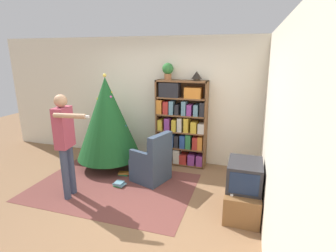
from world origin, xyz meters
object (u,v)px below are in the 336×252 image
at_px(television, 245,175).
at_px(standing_person, 65,138).
at_px(armchair, 152,164).
at_px(christmas_tree, 107,118).
at_px(potted_plant, 168,70).
at_px(bookshelf, 181,124).
at_px(table_lamp, 197,75).

bearing_deg(television, standing_person, -172.35).
distance_m(television, armchair, 1.72).
distance_m(christmas_tree, standing_person, 1.24).
distance_m(christmas_tree, potted_plant, 1.53).
relative_size(bookshelf, standing_person, 1.05).
height_order(bookshelf, standing_person, bookshelf).
bearing_deg(table_lamp, standing_person, -133.03).
relative_size(television, table_lamp, 2.96).
bearing_deg(bookshelf, television, -47.45).
relative_size(bookshelf, christmas_tree, 0.93).
height_order(christmas_tree, armchair, christmas_tree).
height_order(television, standing_person, standing_person).
xyz_separation_m(television, potted_plant, (-1.59, 1.44, 1.35)).
relative_size(christmas_tree, standing_person, 1.13).
distance_m(armchair, table_lamp, 1.87).
bearing_deg(television, potted_plant, 137.94).
bearing_deg(christmas_tree, table_lamp, 18.62).
relative_size(christmas_tree, table_lamp, 9.48).
distance_m(television, potted_plant, 2.53).
bearing_deg(bookshelf, christmas_tree, -158.11).
relative_size(armchair, standing_person, 0.55).
distance_m(television, standing_person, 2.75).
relative_size(armchair, potted_plant, 2.80).
relative_size(bookshelf, potted_plant, 5.33).
bearing_deg(standing_person, bookshelf, 134.52).
bearing_deg(armchair, television, 89.92).
xyz_separation_m(television, armchair, (-1.61, 0.54, -0.28)).
height_order(standing_person, potted_plant, potted_plant).
height_order(armchair, standing_person, standing_person).
distance_m(bookshelf, potted_plant, 1.12).
bearing_deg(christmas_tree, television, -18.19).
bearing_deg(standing_person, christmas_tree, 171.29).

